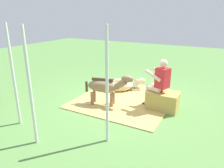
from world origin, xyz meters
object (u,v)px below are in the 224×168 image
object	(u,v)px
tent_pole_mid	(30,89)
person_seated	(159,81)
hay_bale	(163,101)
tent_pole_right	(13,76)
pony_lying	(122,86)
pony_standing	(106,87)
tent_pole_left	(107,87)

from	to	relation	value
tent_pole_mid	person_seated	bearing A→B (deg)	-120.31
hay_bale	person_seated	world-z (taller)	person_seated
tent_pole_right	pony_lying	bearing A→B (deg)	-110.56
tent_pole_mid	hay_bale	bearing A→B (deg)	-123.09
hay_bale	pony_standing	bearing A→B (deg)	17.59
person_seated	tent_pole_right	world-z (taller)	tent_pole_right
tent_pole_left	tent_pole_right	size ratio (longest dim) A/B	1.00
person_seated	tent_pole_left	distance (m)	2.08
pony_lying	person_seated	bearing A→B (deg)	153.24
pony_lying	tent_pole_left	size ratio (longest dim) A/B	0.54
hay_bale	tent_pole_right	world-z (taller)	tent_pole_right
person_seated	tent_pole_mid	bearing A→B (deg)	59.69
pony_standing	tent_pole_right	world-z (taller)	tent_pole_right
tent_pole_left	tent_pole_mid	distance (m)	1.41
person_seated	pony_standing	distance (m)	1.42
person_seated	pony_standing	bearing A→B (deg)	21.11
person_seated	tent_pole_mid	world-z (taller)	tent_pole_mid
hay_bale	tent_pole_mid	distance (m)	3.34
pony_standing	tent_pole_left	size ratio (longest dim) A/B	0.58
pony_standing	tent_pole_left	distance (m)	1.85
pony_standing	tent_pole_mid	world-z (taller)	tent_pole_mid
pony_standing	tent_pole_left	xyz separation A→B (m)	(-0.91, 1.50, 0.59)
person_seated	pony_standing	size ratio (longest dim) A/B	1.03
tent_pole_right	tent_pole_left	bearing A→B (deg)	-170.40
hay_bale	pony_lying	world-z (taller)	hay_bale
pony_lying	tent_pole_mid	xyz separation A→B (m)	(0.21, 3.44, 0.95)
tent_pole_left	pony_standing	bearing A→B (deg)	-58.63
tent_pole_left	tent_pole_right	xyz separation A→B (m)	(2.15, 0.36, 0.00)
pony_lying	tent_pole_right	distance (m)	3.41
tent_pole_right	pony_standing	bearing A→B (deg)	-123.50
pony_lying	pony_standing	bearing A→B (deg)	93.86
tent_pole_mid	tent_pole_right	bearing A→B (deg)	-21.45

